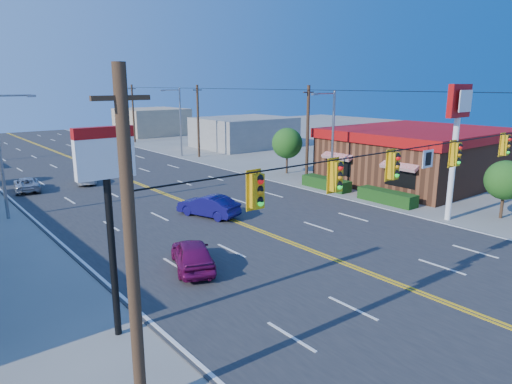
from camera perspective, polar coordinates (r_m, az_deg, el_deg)
ground at (r=20.99m, az=17.72°, el=-11.23°), size 160.00×160.00×0.00m
road at (r=35.33m, az=-10.22°, el=-0.72°), size 20.00×120.00×0.06m
signal_span at (r=19.42m, az=18.54°, el=1.92°), size 24.32×0.34×9.00m
kfc at (r=42.86m, az=19.49°, el=4.40°), size 16.30×12.40×4.70m
kfc_pylon at (r=30.82m, az=23.81°, el=7.67°), size 2.20×0.36×8.50m
pizza_hut_sign at (r=15.50m, az=-18.09°, el=0.30°), size 1.90×0.30×6.85m
streetlight_se at (r=36.51m, az=9.38°, el=6.92°), size 2.55×0.25×8.00m
streetlight_ne at (r=55.41m, az=-9.61°, el=9.07°), size 2.55×0.25×8.00m
streetlight_sw at (r=32.90m, az=-29.07°, el=4.73°), size 2.55×0.25×8.00m
utility_pole_near at (r=40.29m, az=6.46°, el=7.16°), size 0.28×0.28×8.40m
utility_pole_mid at (r=54.43m, az=-7.24°, el=8.74°), size 0.28×0.28×8.40m
utility_pole_far at (r=70.35m, az=-15.08°, el=9.43°), size 0.28×0.28×8.40m
tree_kfc_rear at (r=44.19m, az=3.92°, el=6.11°), size 2.94×2.94×4.41m
tree_kfc_front at (r=33.16m, az=28.71°, el=1.30°), size 2.52×2.52×3.78m
bld_east_mid at (r=63.44m, az=-1.51°, el=7.50°), size 12.00×10.00×4.00m
bld_east_far at (r=80.59m, az=-12.89°, el=8.57°), size 10.00×10.00×4.40m
car_magenta at (r=21.69m, az=-7.94°, el=-7.85°), size 3.10×4.46×1.41m
car_blue at (r=29.88m, az=-5.98°, el=-1.83°), size 2.79×4.52×1.41m
car_white at (r=42.32m, az=-20.49°, el=1.70°), size 2.52×4.10×1.11m
car_silver at (r=41.23m, az=-26.72°, el=0.81°), size 2.48×4.24×1.11m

